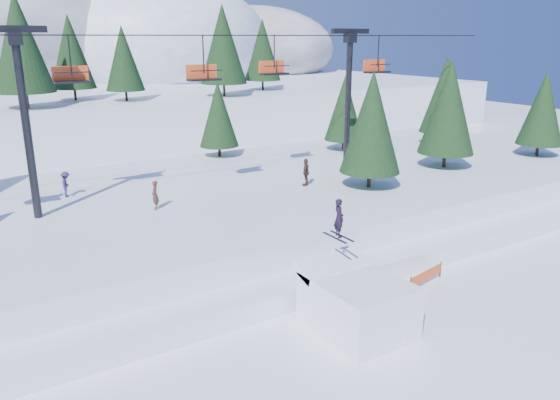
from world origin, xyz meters
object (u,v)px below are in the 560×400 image
jump_kicker (356,302)px  chairlift (191,86)px  banner_near (426,276)px  banner_far (430,259)px

jump_kicker → chairlift: size_ratio=0.12×
jump_kicker → banner_near: jump_kicker is taller
chairlift → banner_far: bearing=-57.6°
chairlift → banner_near: chairlift is taller
banner_near → banner_far: size_ratio=0.99×
chairlift → banner_far: (8.11, -12.80, -8.78)m
chairlift → banner_far: size_ratio=16.51×
banner_far → banner_near: bearing=-141.3°
chairlift → banner_near: 17.88m
jump_kicker → chairlift: (-0.46, 15.65, 8.03)m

